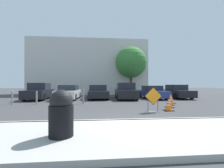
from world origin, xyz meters
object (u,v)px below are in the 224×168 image
parked_car_fifth (152,92)px  bollard_nearest (83,96)px  traffic_cone_nearest (168,105)px  trash_bin (61,113)px  road_closed_sign (153,99)px  parked_car_sixth (176,92)px  bollard_second (60,97)px  traffic_cone_second (169,103)px  bollard_fourth (12,97)px  parked_car_fourth (126,92)px  parked_car_third (98,92)px  parked_car_nearest (40,92)px  traffic_cone_third (171,100)px  parked_car_second (69,93)px  traffic_cone_fourth (171,99)px  bollard_third (37,97)px

parked_car_fifth → bollard_nearest: (-6.55, -3.77, -0.06)m
traffic_cone_nearest → trash_bin: (-4.67, -4.02, 0.42)m
road_closed_sign → parked_car_sixth: (5.40, 7.69, -0.04)m
parked_car_fifth → bollard_second: parked_car_fifth is taller
traffic_cone_second → trash_bin: trash_bin is taller
bollard_fourth → parked_car_sixth: bearing=16.1°
parked_car_fourth → bollard_nearest: 5.28m
parked_car_third → parked_car_sixth: 8.32m
bollard_nearest → parked_car_nearest: bearing=140.1°
traffic_cone_nearest → bollard_fourth: size_ratio=0.63×
parked_car_third → parked_car_fourth: parked_car_fourth is taller
traffic_cone_third → trash_bin: size_ratio=0.64×
bollard_nearest → parked_car_second: bearing=116.1°
parked_car_fourth → traffic_cone_third: bearing=117.9°
bollard_second → bollard_fourth: 3.29m
parked_car_fourth → parked_car_sixth: 5.56m
traffic_cone_third → traffic_cone_fourth: traffic_cone_fourth is taller
parked_car_third → bollard_fourth: size_ratio=4.54×
traffic_cone_second → parked_car_nearest: size_ratio=0.13×
traffic_cone_fourth → bollard_fourth: 11.46m
traffic_cone_third → traffic_cone_second: bearing=-119.8°
road_closed_sign → parked_car_second: bearing=128.4°
bollard_third → bollard_fourth: bearing=180.0°
parked_car_fourth → trash_bin: (-3.58, -11.00, -0.01)m
parked_car_nearest → bollard_fourth: parked_car_nearest is taller
parked_car_fourth → parked_car_sixth: bearing=-172.7°
traffic_cone_third → parked_car_second: (-7.82, 4.79, 0.28)m
road_closed_sign → traffic_cone_second: road_closed_sign is taller
road_closed_sign → bollard_second: 6.62m
traffic_cone_fourth → parked_car_fifth: parked_car_fifth is taller
traffic_cone_fourth → trash_bin: 9.46m
traffic_cone_fourth → traffic_cone_nearest: bearing=-118.7°
traffic_cone_fourth → bollard_nearest: (-6.52, 0.28, 0.19)m
parked_car_second → bollard_nearest: size_ratio=3.84×
traffic_cone_third → bollard_nearest: (-6.05, 1.18, 0.20)m
road_closed_sign → parked_car_nearest: 11.23m
traffic_cone_second → bollard_third: bollard_third is taller
trash_bin → bollard_second: bearing=104.2°
parked_car_sixth → trash_bin: 14.62m
parked_car_nearest → parked_car_third: (5.55, 0.19, -0.07)m
parked_car_fourth → bollard_third: size_ratio=4.95×
traffic_cone_fourth → road_closed_sign: bearing=-128.3°
bollard_fourth → traffic_cone_second: bearing=-12.0°
parked_car_sixth → bollard_third: bearing=19.4°
parked_car_fourth → bollard_fourth: 9.47m
trash_bin → traffic_cone_fourth: bearing=48.1°
road_closed_sign → parked_car_nearest: size_ratio=0.28×
parked_car_second → bollard_second: 3.62m
traffic_cone_second → parked_car_fifth: (1.09, 5.98, 0.33)m
parked_car_fifth → parked_car_third: bearing=-5.4°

